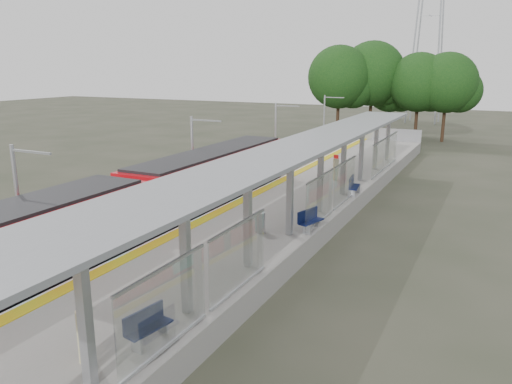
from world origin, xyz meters
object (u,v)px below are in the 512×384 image
info_pillar_far (336,169)px  train (130,209)px  bench_near (147,325)px  bench_far (353,185)px  bench_mid (310,219)px  info_pillar_near (85,336)px  litter_bin (260,222)px

info_pillar_far → train: bearing=-100.1°
train → bench_near: size_ratio=19.29×
bench_near → bench_far: size_ratio=0.91×
bench_mid → info_pillar_near: size_ratio=0.93×
bench_far → litter_bin: bearing=-110.0°
info_pillar_near → bench_near: bearing=51.7°
train → bench_far: train is taller
info_pillar_near → litter_bin: info_pillar_near is taller
info_pillar_far → litter_bin: info_pillar_far is taller
info_pillar_near → litter_bin: (-0.47, 10.99, -0.25)m
train → info_pillar_far: size_ratio=16.56×
bench_near → litter_bin: bearing=107.5°
bench_near → bench_mid: (0.62, 10.78, 0.03)m
litter_bin → bench_near: bearing=-82.4°
train → litter_bin: (5.22, 2.47, -0.59)m
train → bench_near: bearing=-47.6°
train → bench_mid: size_ratio=18.24×
train → bench_mid: (7.11, 3.67, -0.53)m
train → bench_mid: train is taller
info_pillar_near → train: bearing=115.3°
train → bench_mid: 8.02m
train → bench_near: train is taller
bench_far → info_pillar_near: 19.51m
bench_far → litter_bin: size_ratio=1.71×
train → info_pillar_near: bearing=-56.3°
bench_mid → litter_bin: 2.25m
info_pillar_near → info_pillar_far: info_pillar_far is taller
bench_far → info_pillar_far: size_ratio=0.95×
train → litter_bin: 5.80m
info_pillar_far → litter_bin: 11.63m
info_pillar_far → bench_near: bearing=-76.5°
info_pillar_far → litter_bin: size_ratio=1.81×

